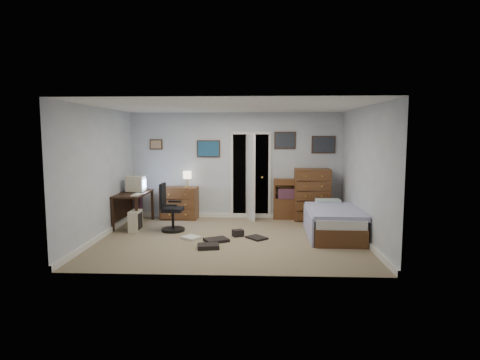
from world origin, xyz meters
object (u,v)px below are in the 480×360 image
(computer_desk, at_px, (130,200))
(low_dresser, at_px, (179,203))
(tall_dresser, at_px, (312,195))
(bed, at_px, (332,221))
(office_chair, at_px, (170,213))

(computer_desk, distance_m, low_dresser, 1.20)
(computer_desk, distance_m, tall_dresser, 4.12)
(bed, bearing_deg, office_chair, 176.92)
(computer_desk, bearing_deg, office_chair, -25.73)
(tall_dresser, relative_size, bed, 0.64)
(office_chair, xyz_separation_m, low_dresser, (-0.04, 1.20, -0.00))
(low_dresser, relative_size, bed, 0.46)
(low_dresser, bearing_deg, tall_dresser, 3.00)
(computer_desk, height_order, office_chair, office_chair)
(office_chair, relative_size, bed, 0.53)
(computer_desk, relative_size, bed, 0.67)
(low_dresser, bearing_deg, office_chair, -84.47)
(computer_desk, height_order, low_dresser, low_dresser)
(computer_desk, relative_size, low_dresser, 1.47)
(office_chair, bearing_deg, low_dresser, 92.59)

